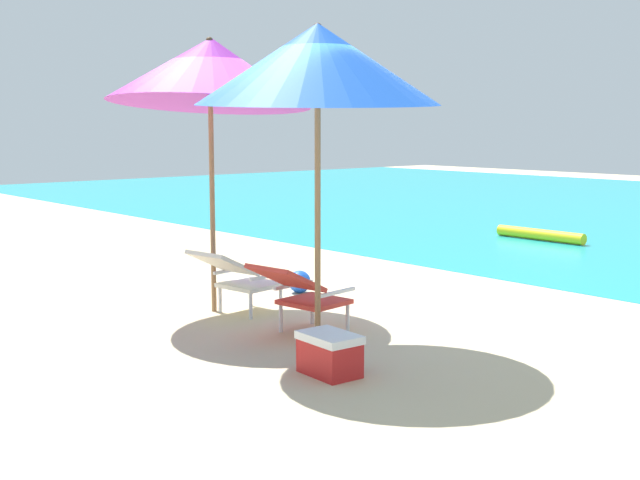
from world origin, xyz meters
TOP-DOWN VIEW (x-y plane):
  - ground_plane at (0.00, 4.00)m, footprint 40.00×40.00m
  - swim_buoy at (-1.68, 6.47)m, footprint 1.60×0.18m
  - lounge_chair_left at (-0.52, -0.34)m, footprint 0.65×0.94m
  - lounge_chair_right at (0.51, -0.37)m, footprint 0.64×0.94m
  - beach_umbrella_left at (-0.82, -0.42)m, footprint 2.68×2.71m
  - beach_umbrella_right at (0.90, -0.51)m, footprint 2.84×2.84m
  - beach_ball at (-0.97, 0.82)m, footprint 0.25×0.25m
  - cooler_box at (1.56, -0.95)m, footprint 0.49×0.35m

SIDE VIEW (x-z plane):
  - ground_plane at x=0.00m, z-range 0.00..0.00m
  - swim_buoy at x=-1.68m, z-range 0.01..0.19m
  - beach_ball at x=-0.97m, z-range 0.00..0.25m
  - cooler_box at x=1.56m, z-range 0.00..0.32m
  - lounge_chair_left at x=-0.52m, z-range 0.06..0.75m
  - lounge_chair_right at x=0.51m, z-range 0.06..0.75m
  - beach_umbrella_right at x=0.90m, z-range 0.99..3.72m
  - beach_umbrella_left at x=-0.82m, z-range 0.99..3.79m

